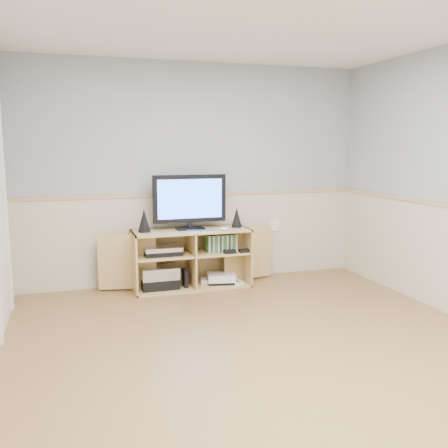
% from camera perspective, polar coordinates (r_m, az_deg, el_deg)
% --- Properties ---
extents(room, '(4.04, 4.54, 2.54)m').
position_cam_1_polar(room, '(3.72, 3.75, 3.38)').
color(room, '#A37548').
rests_on(room, ground).
extents(media_cabinet, '(2.02, 0.49, 0.65)m').
position_cam_1_polar(media_cabinet, '(5.65, -3.90, -3.76)').
color(media_cabinet, tan).
rests_on(media_cabinet, floor).
extents(monitor, '(0.82, 0.18, 0.61)m').
position_cam_1_polar(monitor, '(5.53, -3.95, 2.74)').
color(monitor, black).
rests_on(monitor, media_cabinet).
extents(speaker_left, '(0.14, 0.14, 0.25)m').
position_cam_1_polar(speaker_left, '(5.43, -9.12, 0.40)').
color(speaker_left, black).
rests_on(speaker_left, media_cabinet).
extents(speaker_right, '(0.12, 0.12, 0.22)m').
position_cam_1_polar(speaker_right, '(5.69, 1.46, 0.75)').
color(speaker_right, black).
rests_on(speaker_right, media_cabinet).
extents(keyboard, '(0.32, 0.16, 0.01)m').
position_cam_1_polar(keyboard, '(5.42, -2.66, -0.81)').
color(keyboard, silver).
rests_on(keyboard, media_cabinet).
extents(mouse, '(0.11, 0.08, 0.04)m').
position_cam_1_polar(mouse, '(5.49, 0.00, -0.54)').
color(mouse, white).
rests_on(mouse, media_cabinet).
extents(av_components, '(0.50, 0.30, 0.47)m').
position_cam_1_polar(av_components, '(5.55, -7.23, -5.26)').
color(av_components, black).
rests_on(av_components, media_cabinet).
extents(game_consoles, '(0.46, 0.32, 0.11)m').
position_cam_1_polar(game_consoles, '(5.73, -0.46, -6.25)').
color(game_consoles, white).
rests_on(game_consoles, media_cabinet).
extents(game_cases, '(0.34, 0.14, 0.19)m').
position_cam_1_polar(game_cases, '(5.64, -0.33, -2.18)').
color(game_cases, '#3F8C3F').
rests_on(game_cases, media_cabinet).
extents(wall_outlet, '(0.12, 0.03, 0.12)m').
position_cam_1_polar(wall_outlet, '(6.13, 5.72, -0.23)').
color(wall_outlet, white).
rests_on(wall_outlet, wall_back).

